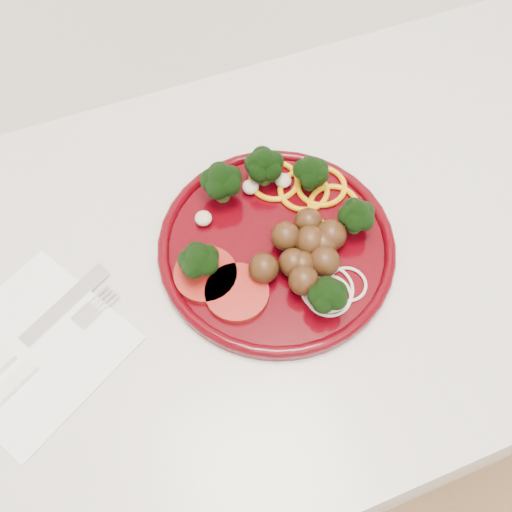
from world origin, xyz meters
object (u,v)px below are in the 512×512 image
object	(u,v)px
plate	(281,238)
knife	(7,358)
fork	(22,377)
napkin	(33,348)

from	to	relation	value
plate	knife	world-z (taller)	plate
plate	fork	xyz separation A→B (m)	(-0.32, -0.05, -0.01)
plate	fork	bearing A→B (deg)	-170.68
napkin	knife	distance (m)	0.03
knife	fork	world-z (taller)	knife
knife	napkin	bearing A→B (deg)	-22.66
knife	fork	size ratio (longest dim) A/B	1.13
plate	napkin	xyz separation A→B (m)	(-0.30, -0.02, -0.02)
napkin	knife	world-z (taller)	knife
plate	knife	size ratio (longest dim) A/B	1.39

